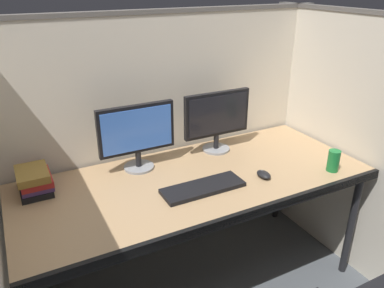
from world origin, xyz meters
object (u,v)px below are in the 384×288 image
object	(u,v)px
desk	(197,187)
book_stack	(35,181)
monitor_left	(137,133)
monitor_right	(217,118)
keyboard_main	(203,188)
computer_mouse	(264,175)
soda_can	(333,161)

from	to	relation	value
desk	book_stack	xyz separation A→B (m)	(-0.78, 0.26, 0.11)
book_stack	monitor_left	bearing A→B (deg)	0.06
monitor_right	keyboard_main	xyz separation A→B (m)	(-0.31, -0.38, -0.20)
monitor_right	book_stack	bearing A→B (deg)	-179.45
desk	computer_mouse	bearing A→B (deg)	-24.89
monitor_left	computer_mouse	size ratio (longest dim) A/B	4.48
keyboard_main	soda_can	xyz separation A→B (m)	(0.74, -0.15, 0.05)
monitor_left	monitor_right	size ratio (longest dim) A/B	1.00
monitor_left	computer_mouse	bearing A→B (deg)	-36.24
book_stack	keyboard_main	bearing A→B (deg)	-26.16
desk	monitor_left	size ratio (longest dim) A/B	4.42
desk	monitor_right	bearing A→B (deg)	44.18
monitor_right	book_stack	xyz separation A→B (m)	(-1.06, -0.01, -0.15)
desk	keyboard_main	xyz separation A→B (m)	(-0.03, -0.11, 0.06)
monitor_right	book_stack	distance (m)	1.07
monitor_left	keyboard_main	world-z (taller)	monitor_left
computer_mouse	monitor_left	bearing A→B (deg)	143.76
desk	soda_can	xyz separation A→B (m)	(0.71, -0.26, 0.11)
desk	monitor_right	xyz separation A→B (m)	(0.28, 0.27, 0.27)
monitor_left	desk	bearing A→B (deg)	-47.84
keyboard_main	computer_mouse	xyz separation A→B (m)	(0.35, -0.04, 0.01)
monitor_left	book_stack	bearing A→B (deg)	-179.94
book_stack	soda_can	bearing A→B (deg)	-19.29
monitor_left	monitor_right	world-z (taller)	same
monitor_right	soda_can	world-z (taller)	monitor_right
computer_mouse	book_stack	distance (m)	1.19
desk	soda_can	distance (m)	0.77
soda_can	book_stack	bearing A→B (deg)	160.71
desk	monitor_left	distance (m)	0.44
book_stack	monitor_right	bearing A→B (deg)	0.55
monitor_right	computer_mouse	world-z (taller)	monitor_right
computer_mouse	monitor_right	bearing A→B (deg)	96.48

